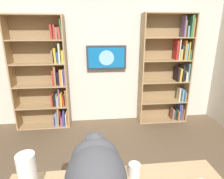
% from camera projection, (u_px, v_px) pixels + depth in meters
% --- Properties ---
extents(wall_back, '(4.52, 0.06, 2.70)m').
position_uv_depth(wall_back, '(103.00, 52.00, 3.50)').
color(wall_back, silver).
rests_on(wall_back, ground).
extents(bookshelf_left, '(0.93, 0.28, 2.02)m').
position_uv_depth(bookshelf_left, '(170.00, 71.00, 3.57)').
color(bookshelf_left, tan).
rests_on(bookshelf_left, ground).
extents(bookshelf_right, '(0.94, 0.28, 1.98)m').
position_uv_depth(bookshelf_right, '(47.00, 77.00, 3.36)').
color(bookshelf_right, tan).
rests_on(bookshelf_right, ground).
extents(wall_mounted_tv, '(0.72, 0.07, 0.43)m').
position_uv_depth(wall_mounted_tv, '(106.00, 58.00, 3.46)').
color(wall_mounted_tv, '#333338').
extents(cat, '(0.34, 0.59, 0.39)m').
position_uv_depth(cat, '(96.00, 173.00, 1.06)').
color(cat, '#4C4C51').
rests_on(cat, desk).
extents(paper_towel_roll, '(0.11, 0.11, 0.27)m').
position_uv_depth(paper_towel_roll, '(28.00, 174.00, 1.13)').
color(paper_towel_roll, white).
rests_on(paper_towel_roll, desk).
extents(coffee_mug, '(0.08, 0.08, 0.10)m').
position_uv_depth(coffee_mug, '(134.00, 170.00, 1.29)').
color(coffee_mug, white).
rests_on(coffee_mug, desk).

